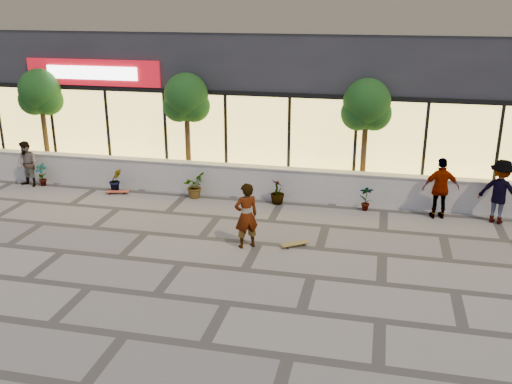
% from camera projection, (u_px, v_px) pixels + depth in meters
% --- Properties ---
extents(ground, '(80.00, 80.00, 0.00)m').
position_uv_depth(ground, '(227.00, 303.00, 12.37)').
color(ground, gray).
rests_on(ground, ground).
extents(planter_wall, '(22.00, 0.42, 1.04)m').
position_uv_depth(planter_wall, '(283.00, 183.00, 18.66)').
color(planter_wall, silver).
rests_on(planter_wall, ground).
extents(retail_building, '(24.00, 9.17, 8.50)m').
position_uv_depth(retail_building, '(309.00, 52.00, 22.52)').
color(retail_building, '#26262C').
rests_on(retail_building, ground).
extents(shrub_a, '(0.43, 0.29, 0.81)m').
position_uv_depth(shrub_a, '(42.00, 175.00, 19.96)').
color(shrub_a, '#1A3C13').
rests_on(shrub_a, ground).
extents(shrub_b, '(0.57, 0.57, 0.81)m').
position_uv_depth(shrub_b, '(116.00, 180.00, 19.37)').
color(shrub_b, '#1A3C13').
rests_on(shrub_b, ground).
extents(shrub_c, '(0.68, 0.77, 0.81)m').
position_uv_depth(shrub_c, '(194.00, 186.00, 18.79)').
color(shrub_c, '#1A3C13').
rests_on(shrub_c, ground).
extents(shrub_d, '(0.64, 0.64, 0.81)m').
position_uv_depth(shrub_d, '(277.00, 192.00, 18.21)').
color(shrub_d, '#1A3C13').
rests_on(shrub_d, ground).
extents(shrub_e, '(0.46, 0.35, 0.81)m').
position_uv_depth(shrub_e, '(366.00, 198.00, 17.63)').
color(shrub_e, '#1A3C13').
rests_on(shrub_e, ground).
extents(tree_west, '(1.60, 1.50, 3.92)m').
position_uv_depth(tree_west, '(40.00, 95.00, 20.38)').
color(tree_west, '#4B311B').
rests_on(tree_west, ground).
extents(tree_midwest, '(1.60, 1.50, 3.92)m').
position_uv_depth(tree_midwest, '(186.00, 101.00, 19.24)').
color(tree_midwest, '#4B311B').
rests_on(tree_midwest, ground).
extents(tree_mideast, '(1.60, 1.50, 3.92)m').
position_uv_depth(tree_mideast, '(366.00, 108.00, 17.99)').
color(tree_mideast, '#4B311B').
rests_on(tree_mideast, ground).
extents(skater_center, '(0.77, 0.72, 1.78)m').
position_uv_depth(skater_center, '(246.00, 216.00, 14.88)').
color(skater_center, silver).
rests_on(skater_center, ground).
extents(skater_left, '(0.91, 0.78, 1.61)m').
position_uv_depth(skater_left, '(27.00, 164.00, 19.78)').
color(skater_left, tan).
rests_on(skater_left, ground).
extents(skater_right_near, '(1.16, 0.67, 1.86)m').
position_uv_depth(skater_right_near, '(441.00, 188.00, 16.87)').
color(skater_right_near, silver).
rests_on(skater_right_near, ground).
extents(skater_right_far, '(1.41, 1.15, 1.90)m').
position_uv_depth(skater_right_far, '(500.00, 192.00, 16.52)').
color(skater_right_far, maroon).
rests_on(skater_right_far, ground).
extents(skateboard_center, '(0.75, 0.62, 0.09)m').
position_uv_depth(skateboard_center, '(295.00, 244.00, 15.15)').
color(skateboard_center, brown).
rests_on(skateboard_center, ground).
extents(skateboard_left, '(0.80, 0.38, 0.09)m').
position_uv_depth(skateboard_left, '(117.00, 192.00, 19.22)').
color(skateboard_left, '#E6482B').
rests_on(skateboard_left, ground).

